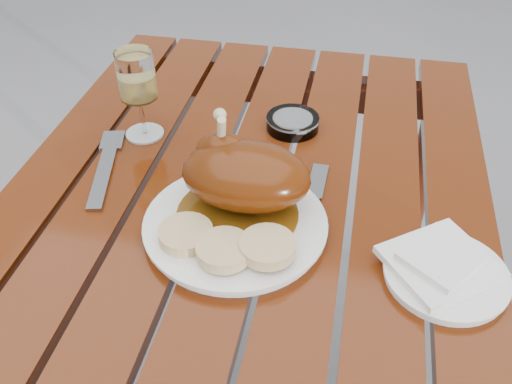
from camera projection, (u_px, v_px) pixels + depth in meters
table at (243, 349)px, 1.15m from camera, size 0.80×1.20×0.75m
dinner_plate at (235, 225)px, 0.87m from camera, size 0.33×0.33×0.02m
roast_duck at (242, 174)px, 0.87m from camera, size 0.20×0.19×0.14m
bread_dumplings at (225, 243)px, 0.81m from camera, size 0.20×0.10×0.03m
wine_glass at (139, 95)px, 1.03m from camera, size 0.08×0.08×0.17m
side_plate at (446, 275)px, 0.79m from camera, size 0.19×0.19×0.01m
napkin at (440, 263)px, 0.79m from camera, size 0.19×0.18×0.01m
ashtray at (293, 123)px, 1.09m from camera, size 0.13×0.13×0.03m
fork at (104, 171)px, 0.98m from camera, size 0.07×0.21×0.01m
knife at (309, 217)px, 0.89m from camera, size 0.02×0.21×0.01m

